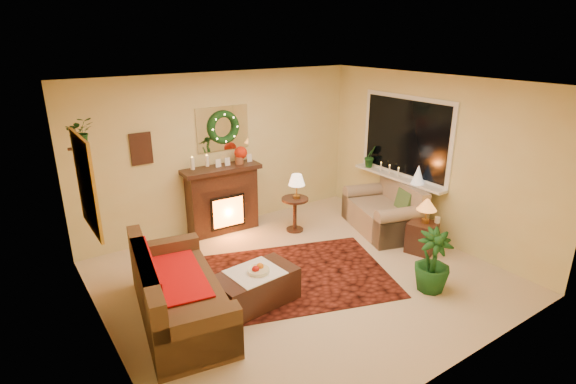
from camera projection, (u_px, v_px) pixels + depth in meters
floor at (302, 278)px, 6.15m from camera, size 5.00×5.00×0.00m
ceiling at (305, 84)px, 5.27m from camera, size 5.00×5.00×0.00m
wall_back at (223, 152)px, 7.46m from camera, size 5.00×5.00×0.00m
wall_front at (454, 258)px, 3.96m from camera, size 5.00×5.00×0.00m
wall_left at (97, 236)px, 4.38m from camera, size 4.50×4.50×0.00m
wall_right at (432, 159)px, 7.04m from camera, size 4.50×4.50×0.00m
area_rug at (298, 275)px, 6.20m from camera, size 2.91×2.52×0.01m
sofa at (179, 285)px, 5.16m from camera, size 1.20×2.10×0.85m
red_throw at (171, 278)px, 5.28m from camera, size 0.75×1.21×0.02m
fireplace at (222, 200)px, 7.46m from camera, size 1.16×0.42×1.05m
poinsettia at (241, 153)px, 7.40m from camera, size 0.21×0.21×0.21m
mantel_candle_a at (192, 164)px, 6.94m from camera, size 0.06×0.06×0.19m
mantel_candle_b at (207, 161)px, 7.08m from camera, size 0.06×0.06×0.17m
mantel_mirror at (223, 128)px, 7.31m from camera, size 0.92×0.02×0.72m
wreath at (224, 127)px, 7.27m from camera, size 0.55×0.11×0.55m
wall_art at (141, 149)px, 6.64m from camera, size 0.32×0.03×0.48m
gold_mirror at (86, 184)px, 4.47m from camera, size 0.03×0.84×1.00m
hanging_plant at (82, 146)px, 5.06m from camera, size 0.33×0.28×0.36m
loveseat at (382, 206)px, 7.53m from camera, size 1.24×1.64×0.84m
window_frame at (406, 137)px, 7.38m from camera, size 0.03×1.86×1.36m
window_glass at (405, 137)px, 7.37m from camera, size 0.02×1.70×1.22m
window_sill at (398, 178)px, 7.55m from camera, size 0.22×1.86×0.04m
mini_tree at (418, 175)px, 7.13m from camera, size 0.21×0.21×0.31m
sill_plant at (370, 156)px, 8.01m from camera, size 0.28×0.22×0.51m
side_table_round at (295, 213)px, 7.52m from camera, size 0.50×0.50×0.58m
lamp_cream at (297, 181)px, 7.33m from camera, size 0.27×0.27×0.42m
end_table_square at (422, 235)px, 6.81m from camera, size 0.50×0.50×0.48m
lamp_tiffany at (427, 206)px, 6.65m from camera, size 0.30×0.30×0.43m
coffee_table at (255, 288)px, 5.52m from camera, size 1.06×0.65×0.43m
fruit_bowl at (259, 271)px, 5.43m from camera, size 0.27×0.27×0.06m
floor_palm at (433, 259)px, 5.73m from camera, size 1.81×1.81×2.48m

